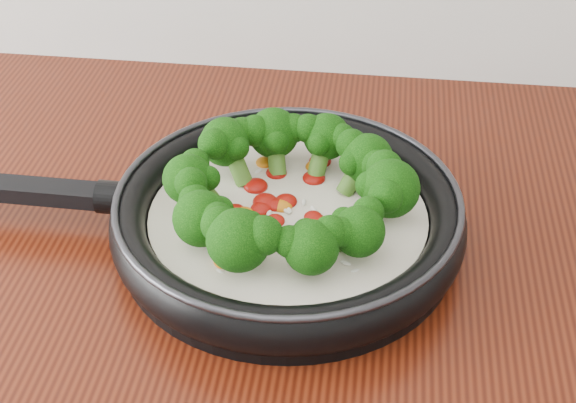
# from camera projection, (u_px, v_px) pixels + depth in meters

# --- Properties ---
(skillet) EXTENTS (0.54, 0.35, 0.10)m
(skillet) POSITION_uv_depth(u_px,v_px,m) (285.00, 212.00, 0.80)
(skillet) COLOR black
(skillet) RESTS_ON counter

